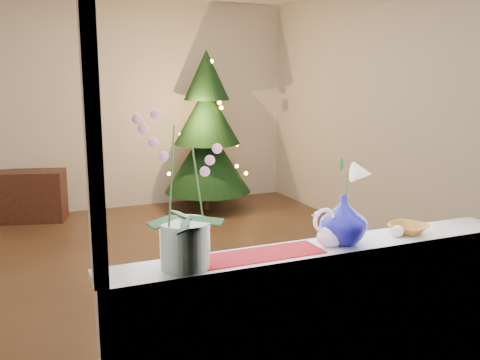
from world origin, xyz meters
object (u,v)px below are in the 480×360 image
object	(u,v)px
paperweight	(398,231)
xmas_tree	(207,131)
blue_vase	(344,216)
side_table	(30,196)
orchid_pot	(184,190)
amber_dish	(408,229)
swan	(332,228)

from	to	relation	value
paperweight	xmas_tree	bearing A→B (deg)	83.36
blue_vase	side_table	bearing A→B (deg)	106.24
orchid_pot	side_table	size ratio (longest dim) A/B	0.85
orchid_pot	blue_vase	world-z (taller)	orchid_pot
amber_dish	side_table	world-z (taller)	amber_dish
blue_vase	amber_dish	distance (m)	0.43
xmas_tree	side_table	bearing A→B (deg)	172.14
blue_vase	xmas_tree	xyz separation A→B (m)	(0.83, 4.32, -0.03)
orchid_pot	blue_vase	bearing A→B (deg)	1.28
paperweight	xmas_tree	size ratio (longest dim) A/B	0.03
orchid_pot	amber_dish	xyz separation A→B (m)	(1.24, 0.03, -0.32)
paperweight	orchid_pot	bearing A→B (deg)	179.70
paperweight	side_table	bearing A→B (deg)	109.75
side_table	swan	bearing A→B (deg)	-58.59
xmas_tree	blue_vase	bearing A→B (deg)	-100.84
amber_dish	side_table	size ratio (longest dim) A/B	0.21
xmas_tree	orchid_pot	bearing A→B (deg)	-110.87
swan	side_table	xyz separation A→B (m)	(-1.27, 4.64, -0.71)
amber_dish	xmas_tree	bearing A→B (deg)	84.58
swan	amber_dish	size ratio (longest dim) A/B	1.30
amber_dish	side_table	bearing A→B (deg)	110.92
paperweight	blue_vase	bearing A→B (deg)	175.65
orchid_pot	side_table	xyz separation A→B (m)	(-0.52, 4.64, -0.96)
blue_vase	xmas_tree	size ratio (longest dim) A/B	0.14
swan	xmas_tree	distance (m)	4.43
amber_dish	side_table	distance (m)	4.98
blue_vase	side_table	distance (m)	4.87
swan	amber_dish	xyz separation A→B (m)	(0.50, 0.03, -0.07)
blue_vase	side_table	world-z (taller)	blue_vase
amber_dish	paperweight	bearing A→B (deg)	-161.54
blue_vase	amber_dish	bearing A→B (deg)	1.03
orchid_pot	swan	world-z (taller)	orchid_pot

